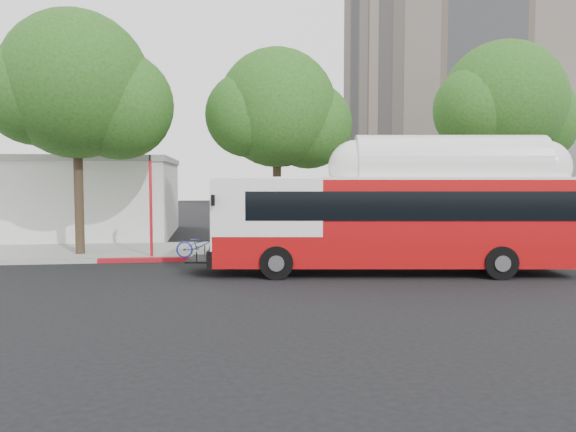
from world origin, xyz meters
The scene contains 11 objects.
ground centered at (0.00, 0.00, 0.00)m, with size 120.00×120.00×0.00m, color black.
sidewalk centered at (0.00, 6.50, 0.07)m, with size 60.00×5.00×0.15m, color gray.
curb_strip centered at (0.00, 3.90, 0.07)m, with size 60.00×0.30×0.15m, color gray.
red_curb_segment centered at (-3.00, 3.90, 0.08)m, with size 10.00×0.32×0.16m, color maroon.
street_tree_left centered at (-8.53, 5.56, 6.60)m, with size 6.67×5.80×9.74m.
street_tree_mid centered at (-0.59, 6.06, 5.91)m, with size 5.75×5.00×8.62m.
street_tree_right centered at (9.44, 5.86, 6.26)m, with size 6.21×5.40×9.18m.
apartment_tower centered at (18.00, 28.00, 17.62)m, with size 18.00×18.00×37.00m.
low_commercial_bldg centered at (-14.00, 14.00, 2.15)m, with size 16.20×10.20×4.25m.
transit_bus centered at (2.25, 0.30, 1.73)m, with size 12.67×4.02×3.69m.
signal_pole centered at (-6.07, 4.33, 2.09)m, with size 0.12×0.39×4.07m.
Camera 1 is at (-3.60, -17.72, 3.22)m, focal length 35.00 mm.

